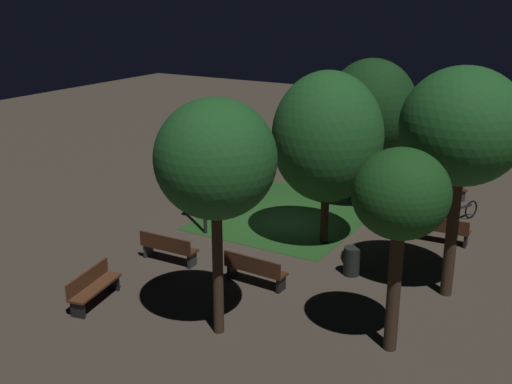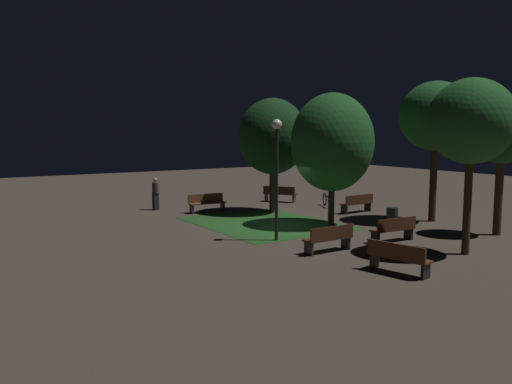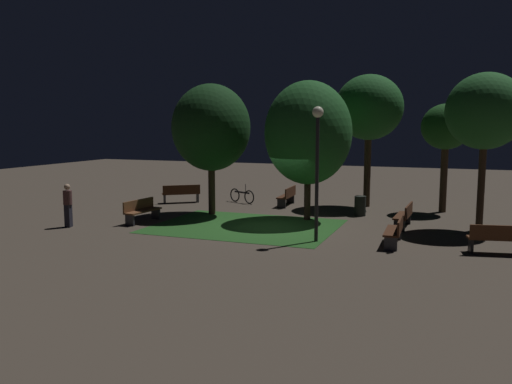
# 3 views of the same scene
# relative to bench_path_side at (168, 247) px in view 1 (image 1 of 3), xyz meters

# --- Properties ---
(ground_plane) EXTENTS (60.00, 60.00, 0.00)m
(ground_plane) POSITION_rel_bench_path_side_xyz_m (1.49, 4.59, -0.48)
(ground_plane) COLOR #473D33
(grass_lawn) EXTENTS (5.26, 6.67, 0.01)m
(grass_lawn) POSITION_rel_bench_path_side_xyz_m (1.19, 5.57, -0.48)
(grass_lawn) COLOR #23511E
(grass_lawn) RESTS_ON ground
(bench_path_side) EXTENTS (1.81, 0.53, 0.88)m
(bench_path_side) POSITION_rel_bench_path_side_xyz_m (0.00, 0.00, 0.00)
(bench_path_side) COLOR #422314
(bench_path_side) RESTS_ON ground
(bench_front_right) EXTENTS (1.82, 0.55, 0.88)m
(bench_front_right) POSITION_rel_bench_path_side_xyz_m (2.98, 0.00, 0.00)
(bench_front_right) COLOR #422314
(bench_front_right) RESTS_ON ground
(bench_near_trees) EXTENTS (0.82, 1.86, 0.88)m
(bench_near_trees) POSITION_rel_bench_path_side_xyz_m (-0.08, -2.99, 0.00)
(bench_near_trees) COLOR #512D19
(bench_near_trees) RESTS_ON ground
(bench_back_row) EXTENTS (1.83, 0.63, 0.88)m
(bench_back_row) POSITION_rel_bench_path_side_xyz_m (0.52, 9.66, 0.00)
(bench_back_row) COLOR brown
(bench_back_row) RESTS_ON ground
(bench_front_left) EXTENTS (1.46, 1.73, 0.88)m
(bench_front_left) POSITION_rel_bench_path_side_xyz_m (5.55, 10.70, 0.00)
(bench_front_left) COLOR #422314
(bench_front_left) RESTS_ON ground
(bench_lawn_edge) EXTENTS (1.82, 0.57, 0.88)m
(bench_lawn_edge) POSITION_rel_bench_path_side_xyz_m (6.52, 5.62, 0.00)
(bench_lawn_edge) COLOR #422314
(bench_lawn_edge) RESTS_ON ground
(tree_back_left) EXTENTS (3.42, 3.42, 5.47)m
(tree_back_left) POSITION_rel_bench_path_side_xyz_m (3.31, 3.79, 2.96)
(tree_back_left) COLOR #2D2116
(tree_back_left) RESTS_ON ground
(tree_near_wall) EXTENTS (3.27, 3.27, 5.45)m
(tree_near_wall) POSITION_rel_bench_path_side_xyz_m (3.15, 7.90, 3.15)
(tree_near_wall) COLOR #38281C
(tree_near_wall) RESTS_ON ground
(tree_tall_center) EXTENTS (2.70, 2.70, 5.58)m
(tree_tall_center) POSITION_rel_bench_path_side_xyz_m (3.51, -2.54, 3.73)
(tree_tall_center) COLOR #38281C
(tree_tall_center) RESTS_ON ground
(tree_left_canopy) EXTENTS (3.08, 3.08, 6.02)m
(tree_left_canopy) POSITION_rel_bench_path_side_xyz_m (7.64, 2.14, 4.03)
(tree_left_canopy) COLOR #38281C
(tree_left_canopy) RESTS_ON ground
(tree_right_canopy) EXTENTS (2.07, 2.07, 4.66)m
(tree_right_canopy) POSITION_rel_bench_path_side_xyz_m (7.25, -1.19, 3.13)
(tree_right_canopy) COLOR #38281C
(tree_right_canopy) RESTS_ON ground
(lamp_post_plaza_west) EXTENTS (0.36, 0.36, 4.34)m
(lamp_post_plaza_west) POSITION_rel_bench_path_side_xyz_m (-0.38, 2.46, 2.49)
(lamp_post_plaza_west) COLOR black
(lamp_post_plaza_west) RESTS_ON ground
(trash_bin) EXTENTS (0.47, 0.47, 0.83)m
(trash_bin) POSITION_rel_bench_path_side_xyz_m (5.01, 1.98, -0.07)
(trash_bin) COLOR black
(trash_bin) RESTS_ON ground
(bicycle) EXTENTS (0.74, 1.55, 0.93)m
(bicycle) POSITION_rel_bench_path_side_xyz_m (6.65, 7.98, -0.14)
(bicycle) COLOR black
(bicycle) RESTS_ON ground
(pedestrian) EXTENTS (0.32, 0.32, 1.61)m
(pedestrian) POSITION_rel_bench_path_side_xyz_m (-1.29, 11.63, 0.37)
(pedestrian) COLOR black
(pedestrian) RESTS_ON ground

